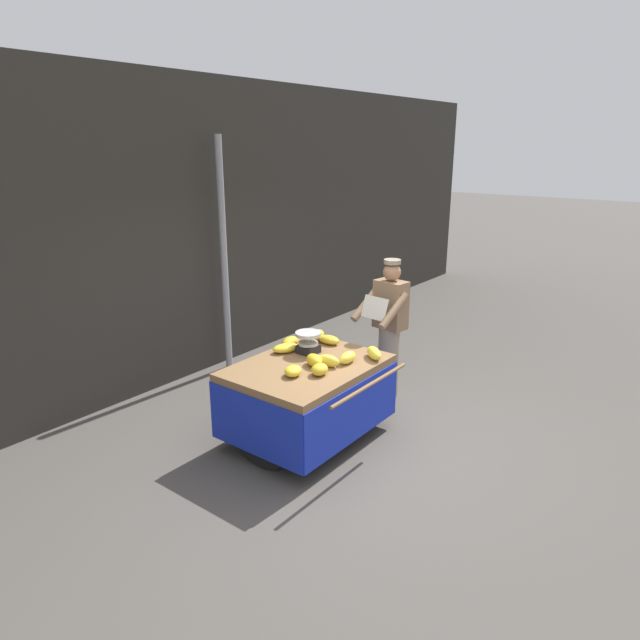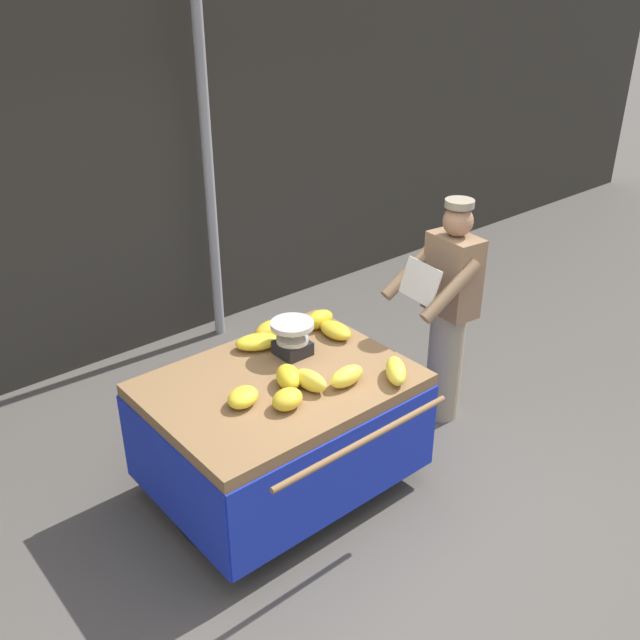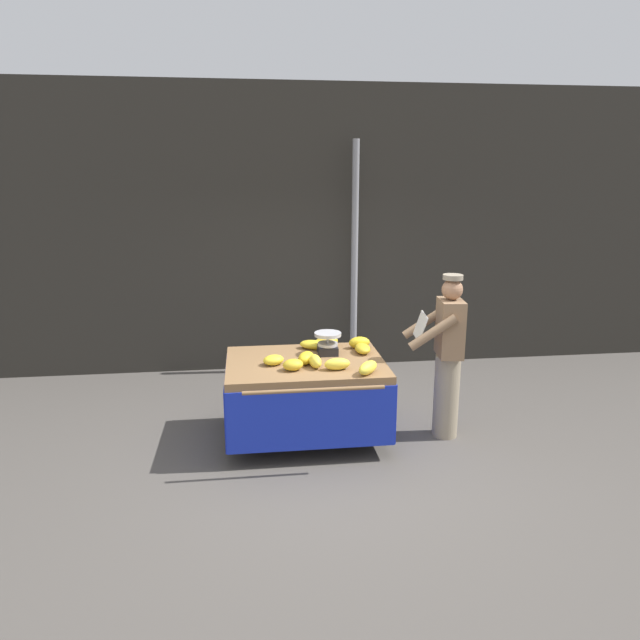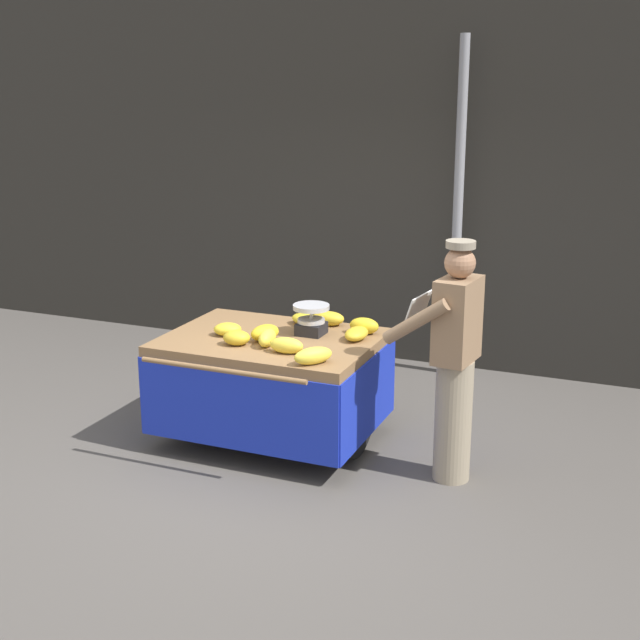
{
  "view_description": "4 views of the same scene",
  "coord_description": "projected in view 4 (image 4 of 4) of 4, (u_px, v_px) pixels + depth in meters",
  "views": [
    {
      "loc": [
        -4.42,
        -2.95,
        3.01
      ],
      "look_at": [
        0.09,
        0.52,
        1.22
      ],
      "focal_mm": 31.82,
      "sensor_mm": 36.0,
      "label": 1
    },
    {
      "loc": [
        -2.43,
        -2.56,
        3.18
      ],
      "look_at": [
        0.02,
        0.35,
        1.21
      ],
      "focal_mm": 39.99,
      "sensor_mm": 36.0,
      "label": 2
    },
    {
      "loc": [
        -0.79,
        -5.11,
        2.68
      ],
      "look_at": [
        -0.07,
        0.57,
        1.24
      ],
      "focal_mm": 32.65,
      "sensor_mm": 36.0,
      "label": 3
    },
    {
      "loc": [
        2.56,
        -5.29,
        2.78
      ],
      "look_at": [
        0.13,
        0.54,
        1.0
      ],
      "focal_mm": 49.29,
      "sensor_mm": 36.0,
      "label": 4
    }
  ],
  "objects": [
    {
      "name": "back_wall",
      "position": [
        401.0,
        165.0,
        8.47
      ],
      "size": [
        16.0,
        0.24,
        3.84
      ],
      "primitive_type": "cube",
      "color": "#2D2B26",
      "rests_on": "ground"
    },
    {
      "name": "banana_bunch_2",
      "position": [
        267.0,
        338.0,
        6.42
      ],
      "size": [
        0.15,
        0.26,
        0.12
      ],
      "primitive_type": "ellipsoid",
      "rotation": [
        0.0,
        0.0,
        0.14
      ],
      "color": "yellow",
      "rests_on": "banana_cart"
    },
    {
      "name": "banana_bunch_0",
      "position": [
        307.0,
        320.0,
        6.95
      ],
      "size": [
        0.34,
        0.27,
        0.09
      ],
      "primitive_type": "ellipsoid",
      "rotation": [
        0.0,
        0.0,
        1.15
      ],
      "color": "yellow",
      "rests_on": "banana_cart"
    },
    {
      "name": "banana_bunch_3",
      "position": [
        228.0,
        329.0,
        6.69
      ],
      "size": [
        0.26,
        0.23,
        0.1
      ],
      "primitive_type": "ellipsoid",
      "rotation": [
        0.0,
        0.0,
        1.98
      ],
      "color": "yellow",
      "rests_on": "banana_cart"
    },
    {
      "name": "banana_cart",
      "position": [
        271.0,
        365.0,
        6.71
      ],
      "size": [
        1.61,
        1.39,
        0.85
      ],
      "color": "olive",
      "rests_on": "ground"
    },
    {
      "name": "banana_bunch_7",
      "position": [
        328.0,
        318.0,
        6.95
      ],
      "size": [
        0.28,
        0.19,
        0.11
      ],
      "primitive_type": "ellipsoid",
      "rotation": [
        0.0,
        0.0,
        1.74
      ],
      "color": "gold",
      "rests_on": "banana_cart"
    },
    {
      "name": "weighing_scale",
      "position": [
        311.0,
        320.0,
        6.7
      ],
      "size": [
        0.28,
        0.28,
        0.24
      ],
      "color": "black",
      "rests_on": "banana_cart"
    },
    {
      "name": "ground_plane",
      "position": [
        275.0,
        468.0,
        6.41
      ],
      "size": [
        60.0,
        60.0,
        0.0
      ],
      "primitive_type": "plane",
      "color": "#514C47"
    },
    {
      "name": "banana_bunch_5",
      "position": [
        286.0,
        345.0,
        6.26
      ],
      "size": [
        0.26,
        0.14,
        0.12
      ],
      "primitive_type": "ellipsoid",
      "rotation": [
        0.0,
        0.0,
        1.65
      ],
      "color": "yellow",
      "rests_on": "banana_cart"
    },
    {
      "name": "street_pole",
      "position": [
        458.0,
        212.0,
        8.02
      ],
      "size": [
        0.09,
        0.09,
        3.11
      ],
      "primitive_type": "cylinder",
      "color": "gray",
      "rests_on": "ground"
    },
    {
      "name": "banana_bunch_6",
      "position": [
        356.0,
        334.0,
        6.58
      ],
      "size": [
        0.16,
        0.26,
        0.1
      ],
      "primitive_type": "ellipsoid",
      "rotation": [
        0.0,
        0.0,
        3.13
      ],
      "color": "gold",
      "rests_on": "banana_cart"
    },
    {
      "name": "banana_bunch_1",
      "position": [
        265.0,
        333.0,
        6.55
      ],
      "size": [
        0.24,
        0.28,
        0.12
      ],
      "primitive_type": "ellipsoid",
      "rotation": [
        0.0,
        0.0,
        2.67
      ],
      "color": "gold",
      "rests_on": "banana_cart"
    },
    {
      "name": "vendor_person",
      "position": [
        453.0,
        361.0,
        6.02
      ],
      "size": [
        0.62,
        0.57,
        1.71
      ],
      "color": "gray",
      "rests_on": "ground"
    },
    {
      "name": "banana_bunch_9",
      "position": [
        237.0,
        338.0,
        6.45
      ],
      "size": [
        0.23,
        0.2,
        0.11
      ],
      "primitive_type": "ellipsoid",
      "rotation": [
        0.0,
        0.0,
        1.82
      ],
      "color": "gold",
      "rests_on": "banana_cart"
    },
    {
      "name": "banana_bunch_4",
      "position": [
        364.0,
        326.0,
        6.73
      ],
      "size": [
        0.23,
        0.14,
        0.13
      ],
      "primitive_type": "ellipsoid",
      "rotation": [
        0.0,
        0.0,
        1.61
      ],
      "color": "gold",
      "rests_on": "banana_cart"
    },
    {
      "name": "banana_bunch_8",
      "position": [
        313.0,
        356.0,
        6.03
      ],
      "size": [
        0.28,
        0.3,
        0.12
      ],
      "primitive_type": "ellipsoid",
      "rotation": [
        0.0,
        0.0,
        2.46
      ],
      "color": "yellow",
      "rests_on": "banana_cart"
    }
  ]
}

